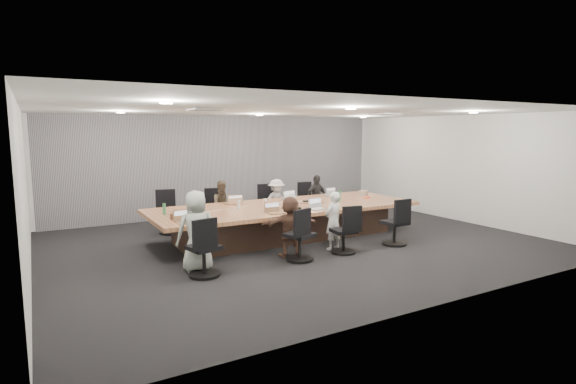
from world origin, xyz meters
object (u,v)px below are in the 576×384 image
chair_2 (270,207)px  chair_4 (204,252)px  conference_table (286,220)px  chair_6 (344,235)px  chair_0 (170,216)px  chair_1 (218,213)px  chair_3 (309,204)px  snack_packet (367,197)px  laptop_1 (232,203)px  person_6 (333,221)px  bottle_green_left (164,209)px  person_3 (316,198)px  laptop_2 (287,199)px  bottle_green_right (339,196)px  laptop_5 (277,213)px  stapler (298,209)px  person_4 (197,231)px  laptop_3 (328,195)px  person_5 (290,226)px  laptop_6 (318,209)px  person_2 (276,202)px  chair_7 (395,226)px  mug_brown (172,217)px  person_1 (223,206)px  laptop_4 (187,222)px  canvas_bag (363,193)px  chair_5 (300,239)px

chair_2 → chair_4: bearing=55.8°
conference_table → chair_6: size_ratio=8.04×
chair_0 → chair_1: (1.18, 0.00, -0.04)m
chair_3 → snack_packet: size_ratio=4.52×
chair_3 → laptop_1: size_ratio=2.23×
conference_table → chair_3: chair_3 is taller
chair_0 → person_6: bearing=140.1°
chair_0 → bottle_green_left: 1.64m
person_3 → conference_table: bearing=-148.4°
laptop_2 → bottle_green_right: 1.29m
conference_table → chair_2: size_ratio=7.53×
laptop_2 → laptop_5: 1.97m
person_3 → stapler: bearing=-138.5°
snack_packet → person_4: bearing=-164.8°
chair_4 → person_4: size_ratio=0.58×
bottle_green_left → laptop_3: bearing=7.7°
person_5 → laptop_6: 1.16m
person_2 → laptop_6: (-0.15, -2.15, 0.16)m
chair_7 → mug_brown: bearing=162.4°
chair_4 → laptop_5: chair_4 is taller
chair_2 → laptop_6: size_ratio=2.32×
conference_table → laptop_6: bearing=-67.1°
mug_brown → chair_0: bearing=76.2°
person_3 → stapler: person_3 is taller
person_6 → laptop_6: bearing=-103.3°
person_6 → bottle_green_left: bearing=-40.8°
laptop_2 → laptop_5: size_ratio=1.03×
person_3 → laptop_6: size_ratio=3.57×
chair_4 → person_1: (1.55, 3.05, 0.20)m
bottle_green_left → laptop_5: bearing=-26.9°
laptop_1 → person_3: (2.66, 0.55, -0.14)m
chair_0 → person_2: person_2 is taller
chair_2 → chair_7: bearing=116.4°
person_3 → person_1: bearing=173.1°
person_2 → mug_brown: (-3.14, -1.73, 0.21)m
laptop_1 → laptop_4: bearing=51.8°
laptop_3 → canvas_bag: (0.72, -0.53, 0.06)m
person_1 → laptop_3: bearing=-6.9°
laptop_6 → laptop_4: bearing=171.2°
canvas_bag → bottle_green_left: bearing=-179.3°
chair_0 → mug_brown: bearing=87.1°
conference_table → laptop_1: 1.30m
laptop_1 → laptop_3: bearing=-174.1°
person_6 → canvas_bag: (2.08, 1.62, 0.22)m
chair_7 → laptop_4: bearing=167.3°
conference_table → chair_5: 1.83m
person_3 → laptop_4: bearing=-159.8°
person_1 → bottle_green_left: 2.05m
chair_4 → chair_7: (4.18, 0.00, -0.01)m
chair_3 → person_6: 3.35m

